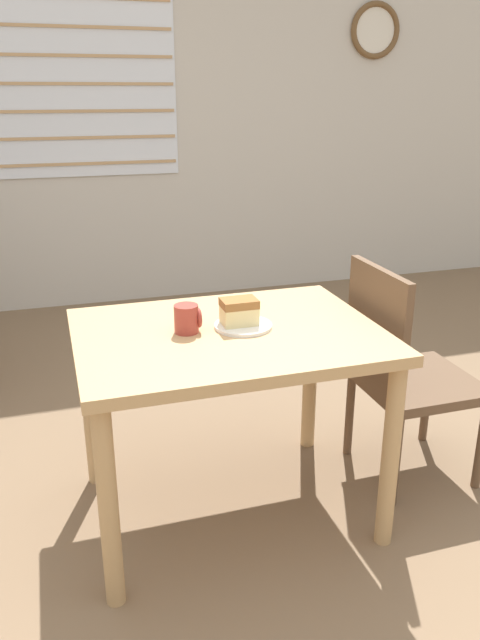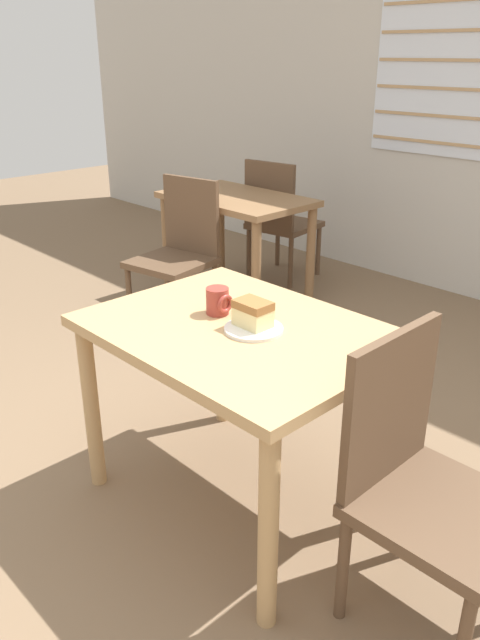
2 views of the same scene
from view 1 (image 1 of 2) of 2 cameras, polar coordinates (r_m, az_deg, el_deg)
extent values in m
plane|color=#7A6047|center=(2.24, 2.08, -21.68)|extent=(14.00, 14.00, 0.00)
cube|color=beige|center=(4.64, -10.85, 18.67)|extent=(10.00, 0.06, 2.80)
cube|color=white|center=(4.56, -17.39, 19.94)|extent=(1.74, 0.01, 1.21)
cube|color=tan|center=(4.57, -16.70, 13.45)|extent=(1.70, 0.01, 0.02)
cube|color=tan|center=(4.56, -16.92, 15.60)|extent=(1.70, 0.01, 0.02)
cube|color=tan|center=(4.55, -17.15, 17.77)|extent=(1.70, 0.01, 0.02)
cube|color=tan|center=(4.55, -17.39, 19.94)|extent=(1.70, 0.01, 0.02)
cube|color=tan|center=(4.55, -17.63, 22.10)|extent=(1.70, 0.01, 0.02)
cube|color=tan|center=(4.57, -17.88, 24.26)|extent=(1.70, 0.01, 0.02)
torus|color=brown|center=(5.20, 12.28, 24.46)|extent=(0.40, 0.04, 0.40)
cylinder|color=silver|center=(5.20, 12.24, 24.46)|extent=(0.33, 0.01, 0.33)
cube|color=tan|center=(2.13, -1.10, -1.45)|extent=(1.03, 0.78, 0.04)
cylinder|color=tan|center=(1.95, -11.92, -16.62)|extent=(0.06, 0.06, 0.69)
cylinder|color=tan|center=(2.19, 13.64, -12.11)|extent=(0.06, 0.06, 0.69)
cylinder|color=tan|center=(2.53, -13.58, -7.56)|extent=(0.06, 0.06, 0.69)
cylinder|color=tan|center=(2.72, 6.42, -4.98)|extent=(0.06, 0.06, 0.69)
cube|color=brown|center=(2.60, 15.91, -5.52)|extent=(0.44, 0.44, 0.04)
cylinder|color=brown|center=(2.93, 16.67, -7.17)|extent=(0.04, 0.04, 0.38)
cylinder|color=brown|center=(2.47, 14.04, -12.39)|extent=(0.04, 0.04, 0.38)
cylinder|color=brown|center=(2.75, 9.99, -8.46)|extent=(0.04, 0.04, 0.38)
cube|color=brown|center=(2.40, 12.37, -0.78)|extent=(0.03, 0.42, 0.47)
cylinder|color=white|center=(2.15, 0.29, -0.53)|extent=(0.20, 0.20, 0.01)
cube|color=beige|center=(2.14, -0.08, 0.42)|extent=(0.12, 0.09, 0.06)
cube|color=#936033|center=(2.13, -0.08, 1.56)|extent=(0.12, 0.09, 0.03)
cylinder|color=#9E382D|center=(2.10, -4.93, 0.11)|extent=(0.08, 0.08, 0.10)
torus|color=#9E382D|center=(2.11, -3.84, 0.23)|extent=(0.01, 0.07, 0.07)
camera|label=2|loc=(2.04, 59.30, 13.54)|focal=35.00mm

